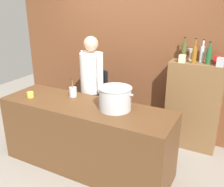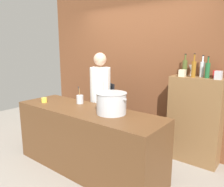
{
  "view_description": "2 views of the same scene",
  "coord_description": "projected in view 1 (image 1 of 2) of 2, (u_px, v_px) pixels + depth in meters",
  "views": [
    {
      "loc": [
        1.68,
        -2.44,
        2.14
      ],
      "look_at": [
        0.21,
        0.34,
        0.98
      ],
      "focal_mm": 40.85,
      "sensor_mm": 36.0,
      "label": 1
    },
    {
      "loc": [
        2.08,
        -2.08,
        1.73
      ],
      "look_at": [
        0.18,
        0.35,
        1.09
      ],
      "focal_mm": 35.13,
      "sensor_mm": 36.0,
      "label": 2
    }
  ],
  "objects": [
    {
      "name": "ground_plane",
      "position": [
        87.0,
        165.0,
        3.5
      ],
      "size": [
        8.0,
        8.0,
        0.0
      ],
      "primitive_type": "plane",
      "color": "gray"
    },
    {
      "name": "brick_back_panel",
      "position": [
        131.0,
        42.0,
        4.15
      ],
      "size": [
        4.4,
        0.1,
        3.0
      ],
      "primitive_type": "cube",
      "color": "brown",
      "rests_on": "ground_plane"
    },
    {
      "name": "prep_counter",
      "position": [
        86.0,
        136.0,
        3.35
      ],
      "size": [
        2.28,
        0.7,
        0.9
      ],
      "primitive_type": "cube",
      "color": "brown",
      "rests_on": "ground_plane"
    },
    {
      "name": "bar_cabinet",
      "position": [
        193.0,
        106.0,
        3.77
      ],
      "size": [
        0.76,
        0.32,
        1.32
      ],
      "primitive_type": "cube",
      "color": "brown",
      "rests_on": "ground_plane"
    },
    {
      "name": "chef",
      "position": [
        92.0,
        83.0,
        3.82
      ],
      "size": [
        0.49,
        0.41,
        1.66
      ],
      "rotation": [
        0.0,
        0.0,
        2.69
      ],
      "color": "black",
      "rests_on": "ground_plane"
    },
    {
      "name": "stockpot_large",
      "position": [
        115.0,
        98.0,
        3.02
      ],
      "size": [
        0.46,
        0.4,
        0.28
      ],
      "color": "#B7BABF",
      "rests_on": "prep_counter"
    },
    {
      "name": "utensil_crock",
      "position": [
        73.0,
        92.0,
        3.45
      ],
      "size": [
        0.1,
        0.1,
        0.27
      ],
      "color": "#B7BABF",
      "rests_on": "prep_counter"
    },
    {
      "name": "butter_jar",
      "position": [
        30.0,
        95.0,
        3.43
      ],
      "size": [
        0.09,
        0.09,
        0.07
      ],
      "primitive_type": "cylinder",
      "color": "yellow",
      "rests_on": "prep_counter"
    },
    {
      "name": "wine_bottle_amber",
      "position": [
        194.0,
        54.0,
        3.48
      ],
      "size": [
        0.06,
        0.06,
        0.34
      ],
      "color": "#8C5919",
      "rests_on": "bar_cabinet"
    },
    {
      "name": "wine_bottle_olive",
      "position": [
        184.0,
        52.0,
        3.64
      ],
      "size": [
        0.07,
        0.07,
        0.33
      ],
      "color": "#475123",
      "rests_on": "bar_cabinet"
    },
    {
      "name": "wine_bottle_green",
      "position": [
        209.0,
        56.0,
        3.43
      ],
      "size": [
        0.07,
        0.07,
        0.3
      ],
      "color": "#1E592D",
      "rests_on": "bar_cabinet"
    },
    {
      "name": "wine_bottle_clear",
      "position": [
        202.0,
        54.0,
        3.54
      ],
      "size": [
        0.07,
        0.07,
        0.32
      ],
      "color": "silver",
      "rests_on": "bar_cabinet"
    },
    {
      "name": "wine_glass_tall",
      "position": [
        190.0,
        52.0,
        3.64
      ],
      "size": [
        0.08,
        0.08,
        0.17
      ],
      "color": "silver",
      "rests_on": "bar_cabinet"
    },
    {
      "name": "spice_tin_cream",
      "position": [
        182.0,
        59.0,
        3.55
      ],
      "size": [
        0.09,
        0.09,
        0.11
      ],
      "primitive_type": "cube",
      "color": "beige",
      "rests_on": "bar_cabinet"
    },
    {
      "name": "spice_tin_red",
      "position": [
        217.0,
        60.0,
        3.47
      ],
      "size": [
        0.08,
        0.08,
        0.11
      ],
      "primitive_type": "cube",
      "color": "red",
      "rests_on": "bar_cabinet"
    },
    {
      "name": "spice_tin_silver",
      "position": [
        220.0,
        62.0,
        3.33
      ],
      "size": [
        0.09,
        0.09,
        0.12
      ],
      "primitive_type": "cube",
      "color": "#B2B2B7",
      "rests_on": "bar_cabinet"
    }
  ]
}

